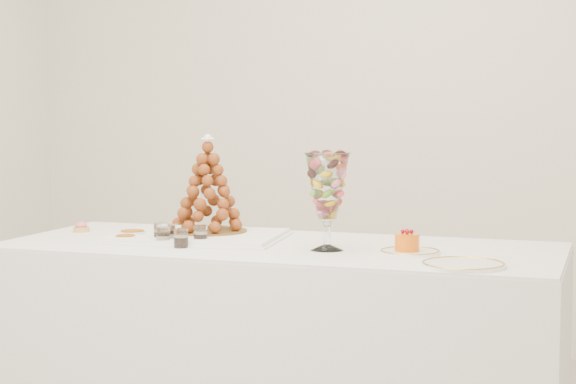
% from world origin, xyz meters
% --- Properties ---
extents(buffet_table, '(2.09, 0.94, 0.78)m').
position_xyz_m(buffet_table, '(0.06, 0.23, 0.39)').
color(buffet_table, white).
rests_on(buffet_table, ground).
extents(lace_tray, '(0.69, 0.56, 0.02)m').
position_xyz_m(lace_tray, '(-0.29, 0.26, 0.79)').
color(lace_tray, white).
rests_on(lace_tray, buffet_table).
extents(macaron_vase, '(0.16, 0.16, 0.34)m').
position_xyz_m(macaron_vase, '(0.27, 0.17, 1.00)').
color(macaron_vase, white).
rests_on(macaron_vase, buffet_table).
extents(cake_plate, '(0.21, 0.21, 0.01)m').
position_xyz_m(cake_plate, '(0.56, 0.20, 0.78)').
color(cake_plate, white).
rests_on(cake_plate, buffet_table).
extents(spare_plate, '(0.27, 0.27, 0.01)m').
position_xyz_m(spare_plate, '(0.79, 0.00, 0.78)').
color(spare_plate, white).
rests_on(spare_plate, buffet_table).
extents(pink_tart, '(0.07, 0.07, 0.04)m').
position_xyz_m(pink_tart, '(-0.82, 0.26, 0.80)').
color(pink_tart, tan).
rests_on(pink_tart, buffet_table).
extents(verrine_a, '(0.06, 0.06, 0.07)m').
position_xyz_m(verrine_a, '(-0.37, 0.12, 0.81)').
color(verrine_a, white).
rests_on(verrine_a, buffet_table).
extents(verrine_b, '(0.07, 0.07, 0.07)m').
position_xyz_m(verrine_b, '(-0.31, 0.11, 0.81)').
color(verrine_b, white).
rests_on(verrine_b, buffet_table).
extents(verrine_c, '(0.06, 0.06, 0.07)m').
position_xyz_m(verrine_c, '(-0.21, 0.13, 0.81)').
color(verrine_c, white).
rests_on(verrine_c, buffet_table).
extents(verrine_d, '(0.06, 0.06, 0.07)m').
position_xyz_m(verrine_d, '(-0.32, 0.05, 0.81)').
color(verrine_d, white).
rests_on(verrine_d, buffet_table).
extents(verrine_e, '(0.06, 0.06, 0.07)m').
position_xyz_m(verrine_e, '(-0.23, 0.02, 0.81)').
color(verrine_e, white).
rests_on(verrine_e, buffet_table).
extents(ramekin_back, '(0.10, 0.10, 0.03)m').
position_xyz_m(ramekin_back, '(-0.51, 0.15, 0.79)').
color(ramekin_back, white).
rests_on(ramekin_back, buffet_table).
extents(ramekin_front, '(0.08, 0.08, 0.02)m').
position_xyz_m(ramekin_front, '(-0.49, 0.06, 0.79)').
color(ramekin_front, white).
rests_on(ramekin_front, buffet_table).
extents(croquembouche, '(0.31, 0.31, 0.38)m').
position_xyz_m(croquembouche, '(-0.28, 0.32, 0.98)').
color(croquembouche, brown).
rests_on(croquembouche, lace_tray).
extents(mousse_cake, '(0.09, 0.09, 0.08)m').
position_xyz_m(mousse_cake, '(0.55, 0.20, 0.82)').
color(mousse_cake, orange).
rests_on(mousse_cake, cake_plate).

